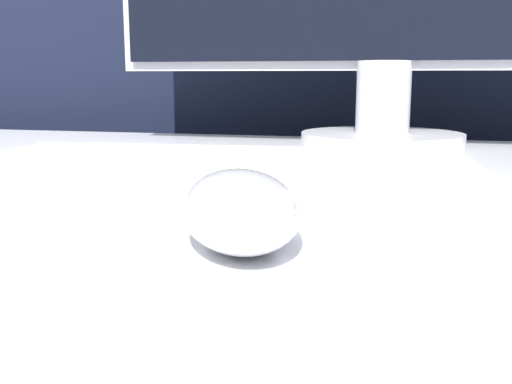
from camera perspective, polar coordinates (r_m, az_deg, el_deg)
partition_panel at (r=1.05m, az=12.79°, el=5.64°), size 5.00×0.03×1.47m
computer_mouse_near at (r=0.33m, az=-1.53°, el=-1.56°), size 0.10×0.14×0.04m
keyboard at (r=0.53m, az=-2.85°, el=2.33°), size 0.44×0.17×0.02m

